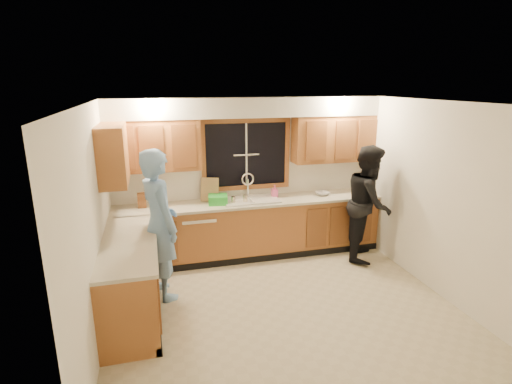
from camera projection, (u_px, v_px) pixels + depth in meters
floor at (282, 306)px, 5.01m from camera, size 4.20×4.20×0.00m
ceiling at (286, 103)px, 4.35m from camera, size 4.20×4.20×0.00m
wall_back at (246, 176)px, 6.45m from camera, size 4.20×0.00×4.20m
wall_left at (93, 228)px, 4.16m from camera, size 0.00×3.80×3.80m
wall_right at (437, 199)px, 5.20m from camera, size 0.00×3.80×3.80m
base_cabinets_back at (251, 229)px, 6.39m from camera, size 4.20×0.60×0.88m
base_cabinets_left at (131, 279)px, 4.78m from camera, size 0.60×1.90×0.88m
countertop_back at (251, 202)px, 6.25m from camera, size 4.20×0.63×0.04m
countertop_left at (129, 243)px, 4.66m from camera, size 0.63×1.90×0.04m
upper_cabinets_left at (153, 146)px, 5.79m from camera, size 1.35×0.33×0.75m
upper_cabinets_right at (333, 139)px, 6.50m from camera, size 1.35×0.33×0.75m
upper_cabinets_return at (113, 154)px, 5.09m from camera, size 0.33×0.90×0.75m
soffit at (248, 107)px, 5.99m from camera, size 4.20×0.35×0.30m
window_frame at (246, 155)px, 6.35m from camera, size 1.44×0.03×1.14m
sink at (251, 204)px, 6.28m from camera, size 0.86×0.52×0.57m
dishwasher at (198, 236)px, 6.18m from camera, size 0.60×0.56×0.82m
stove at (129, 303)px, 4.24m from camera, size 0.58×0.75×0.90m
man at (160, 225)px, 5.04m from camera, size 0.69×0.83×1.95m
woman at (369, 203)px, 6.20m from camera, size 1.05×1.11×1.80m
knife_block at (142, 200)px, 5.89m from camera, size 0.12×0.10×0.22m
cutting_board at (210, 190)px, 6.19m from camera, size 0.29×0.18×0.37m
dish_crate at (218, 199)px, 6.08m from camera, size 0.32×0.30×0.13m
soap_bottle at (275, 191)px, 6.40m from camera, size 0.09×0.10×0.20m
bowl at (322, 194)px, 6.55m from camera, size 0.26×0.26×0.05m
can_left at (233, 200)px, 6.08m from camera, size 0.07×0.07×0.11m
can_right at (245, 199)px, 6.12m from camera, size 0.07×0.07×0.13m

